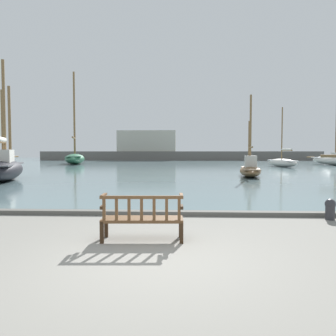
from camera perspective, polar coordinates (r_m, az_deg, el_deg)
ground_plane at (r=5.45m, az=-3.33°, el=-16.01°), size 160.00×160.00×0.00m
harbor_water at (r=49.16m, az=1.86°, el=0.88°), size 100.00×80.00×0.08m
quay_edge_kerb at (r=9.16m, az=-0.87°, el=-7.84°), size 40.00×0.30×0.12m
park_bench at (r=6.54m, az=-4.49°, el=-8.53°), size 1.62×0.59×0.92m
sailboat_nearest_port at (r=38.08m, az=19.27°, el=0.98°), size 2.57×5.63×6.53m
sailboat_outer_port at (r=21.24m, az=-26.57°, el=0.14°), size 3.65×6.44×6.99m
sailboat_mid_starboard at (r=22.88m, az=14.12°, el=-0.15°), size 2.08×5.18×5.52m
sailboat_distant_harbor at (r=45.95m, az=-15.93°, el=1.75°), size 4.67×8.88×12.37m
mooring_bollard at (r=9.50m, az=26.40°, el=-6.29°), size 0.27×0.27×0.54m
far_breakwater at (r=62.12m, az=0.39°, el=2.82°), size 52.84×2.40×5.73m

